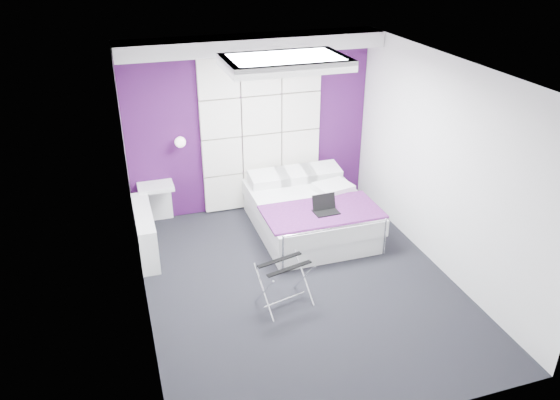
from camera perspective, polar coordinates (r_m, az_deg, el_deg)
The scene contains 15 objects.
floor at distance 6.71m, azimuth 2.07°, elevation -8.66°, with size 4.40×4.40×0.00m, color black.
ceiling at distance 5.62m, azimuth 2.51°, elevation 13.51°, with size 4.40×4.40×0.00m, color white.
wall_back at distance 8.00m, azimuth -3.12°, elevation 7.83°, with size 3.60×3.60×0.00m, color white.
wall_left at distance 5.75m, azimuth -14.87°, elevation -0.94°, with size 4.40×4.40×0.00m, color white.
wall_right at distance 6.83m, azimuth 16.64°, elevation 3.34°, with size 4.40×4.40×0.00m, color white.
accent_wall at distance 8.00m, azimuth -3.10°, elevation 7.81°, with size 3.58×0.02×2.58m, color #3E1047.
soffit at distance 7.46m, azimuth -2.84°, elevation 15.99°, with size 3.58×0.50×0.20m, color white.
headboard at distance 8.03m, azimuth -1.94°, elevation 6.93°, with size 1.80×0.08×2.30m, color white, non-canonical shape.
skylight at distance 6.19m, azimuth 0.54°, elevation 14.27°, with size 1.36×0.86×0.12m, color white, non-canonical shape.
wall_lamp at distance 7.72m, azimuth -10.42°, elevation 6.07°, with size 0.15×0.15×0.15m, color white.
radiator at distance 7.37m, azimuth -13.90°, elevation -3.26°, with size 0.22×1.20×0.60m, color white.
bed at distance 7.70m, azimuth 3.07°, elevation -1.27°, with size 1.55×1.86×0.66m.
nightstand at distance 7.88m, azimuth -12.88°, elevation 1.39°, with size 0.49×0.38×0.05m, color white.
luggage_rack at distance 6.21m, azimuth 0.47°, elevation -8.77°, with size 0.56×0.41×0.55m.
laptop at distance 7.18m, azimuth 4.73°, elevation -0.80°, with size 0.32×0.23×0.23m.
Camera 1 is at (-1.90, -5.14, 3.87)m, focal length 35.00 mm.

